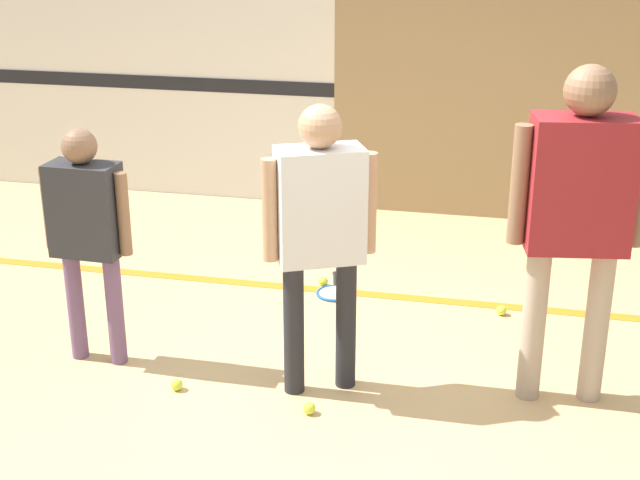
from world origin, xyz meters
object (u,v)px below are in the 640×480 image
Objects in this scene: person_student_left at (87,222)px; tennis_ball_by_spare_racket at (323,281)px; person_instructor at (320,220)px; person_student_right at (578,202)px; racket_spare_on_floor at (335,292)px; tennis_ball_stray_left at (502,310)px; tennis_ball_near_instructor at (309,408)px; tennis_ball_stray_right at (177,385)px.

tennis_ball_by_spare_racket is at bearing 53.53° from person_student_left.
person_instructor is at bearing 0.03° from person_student_left.
racket_spare_on_floor is at bearing -45.48° from person_student_right.
person_instructor reaches higher than tennis_ball_stray_left.
person_instructor is 3.06× the size of racket_spare_on_floor.
person_instructor is 1.78m from tennis_ball_stray_left.
person_instructor is 24.01× the size of tennis_ball_near_instructor.
racket_spare_on_floor is (1.16, 1.23, -0.85)m from person_student_left.
tennis_ball_stray_left is at bearing 27.89° from person_student_left.
person_instructor is 1.61m from racket_spare_on_floor.
person_student_right is 27.24× the size of tennis_ball_near_instructor.
tennis_ball_near_instructor is at bearing 174.19° from racket_spare_on_floor.
person_student_right is 3.47× the size of racket_spare_on_floor.
tennis_ball_by_spare_racket is at bearing 32.59° from racket_spare_on_floor.
person_student_right is at bearing 20.19° from tennis_ball_near_instructor.
person_student_left is 0.77× the size of person_student_right.
racket_spare_on_floor is at bearing 48.33° from person_student_left.
tennis_ball_by_spare_racket and tennis_ball_stray_right have the same top height.
racket_spare_on_floor is 7.84× the size of tennis_ball_near_instructor.
tennis_ball_near_instructor is 1.00× the size of tennis_ball_by_spare_racket.
tennis_ball_stray_left and tennis_ball_stray_right have the same top height.
person_student_right is at bearing 10.83° from tennis_ball_stray_right.
person_instructor is 1.15× the size of person_student_left.
tennis_ball_stray_left is (0.94, 1.45, 0.00)m from tennis_ball_near_instructor.
person_instructor is 24.01× the size of tennis_ball_stray_right.
tennis_ball_by_spare_racket is (-0.29, 1.38, -0.95)m from person_instructor.
tennis_ball_by_spare_racket is 1.00× the size of tennis_ball_stray_right.
tennis_ball_stray_right is at bearing 174.15° from tennis_ball_near_instructor.
person_student_left reaches higher than tennis_ball_stray_left.
person_student_left is at bearing -5.66° from person_student_right.
tennis_ball_near_instructor is 1.00× the size of tennis_ball_stray_left.
person_student_left is 20.96× the size of tennis_ball_stray_left.
person_student_left is (-1.34, 0.04, -0.12)m from person_instructor.
tennis_ball_stray_left is at bearing -9.68° from tennis_ball_by_spare_racket.
person_student_left is 20.96× the size of tennis_ball_stray_right.
person_student_right is 2.34m from tennis_ball_stray_right.
tennis_ball_stray_right reaches higher than racket_spare_on_floor.
tennis_ball_near_instructor is 0.77m from tennis_ball_stray_right.
tennis_ball_stray_left is at bearing 56.87° from tennis_ball_near_instructor.
racket_spare_on_floor is at bearing 174.83° from tennis_ball_stray_left.
tennis_ball_stray_right is at bearing -20.97° from person_student_left.
tennis_ball_stray_right is (-0.76, -0.20, -0.95)m from person_instructor.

